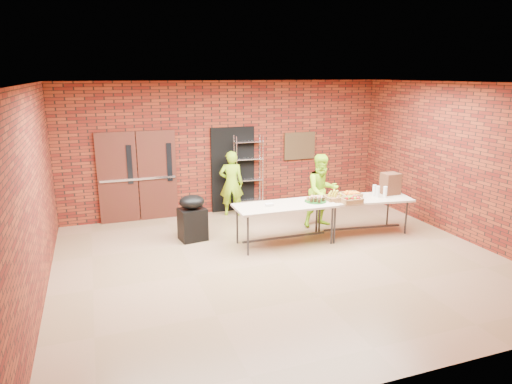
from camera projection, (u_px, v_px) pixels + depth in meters
room at (285, 177)px, 7.97m from camera, size 8.08×7.08×3.28m
double_doors at (138, 176)px, 10.52m from camera, size 1.78×0.12×2.10m
dark_doorway at (233, 170)px, 11.29m from camera, size 1.10×0.06×2.10m
bronze_plaque at (300, 146)px, 11.75m from camera, size 0.85×0.04×0.70m
wire_rack at (249, 173)px, 11.31m from camera, size 0.71×0.29×1.90m
table_left at (285, 208)px, 9.09m from camera, size 2.02×0.86×0.83m
table_right at (364, 201)px, 9.68m from camera, size 2.05×1.08×0.80m
basket_bananas at (335, 198)px, 9.42m from camera, size 0.41×0.32×0.13m
basket_oranges at (350, 195)px, 9.66m from camera, size 0.42×0.32×0.13m
basket_apples at (351, 200)px, 9.29m from camera, size 0.41×0.32×0.13m
muffin_tray at (316, 199)px, 9.28m from camera, size 0.44×0.44×0.11m
napkin_box at (269, 205)px, 8.96m from camera, size 0.16×0.11×0.05m
coffee_dispenser at (390, 184)px, 9.91m from camera, size 0.35×0.32×0.46m
cup_stack_front at (378, 192)px, 9.68m from camera, size 0.08×0.08×0.24m
cup_stack_mid at (385, 192)px, 9.65m from camera, size 0.08×0.08×0.24m
cup_stack_back at (374, 190)px, 9.78m from camera, size 0.08×0.08×0.24m
covered_grill at (192, 218)px, 9.38m from camera, size 0.59×0.52×0.96m
volunteer_woman at (231, 183)px, 10.98m from camera, size 0.66×0.52×1.58m
volunteer_man at (322, 191)px, 10.17m from camera, size 0.82×0.65×1.64m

